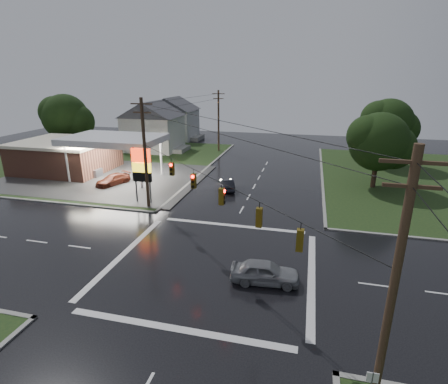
% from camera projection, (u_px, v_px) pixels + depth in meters
% --- Properties ---
extents(ground, '(120.00, 120.00, 0.00)m').
position_uv_depth(ground, '(212.00, 264.00, 25.28)').
color(ground, black).
rests_on(ground, ground).
extents(grass_nw, '(36.00, 36.00, 0.08)m').
position_uv_depth(grass_nw, '(98.00, 161.00, 55.08)').
color(grass_nw, '#1B3316').
rests_on(grass_nw, ground).
extents(gas_station, '(26.20, 18.00, 5.60)m').
position_uv_depth(gas_station, '(73.00, 154.00, 48.41)').
color(gas_station, '#2D2D2D').
rests_on(gas_station, ground).
extents(pylon_sign, '(2.00, 0.35, 6.00)m').
position_uv_depth(pylon_sign, '(142.00, 166.00, 36.04)').
color(pylon_sign, '#59595E').
rests_on(pylon_sign, ground).
extents(utility_pole_nw, '(2.20, 0.32, 11.00)m').
position_uv_depth(utility_pole_nw, '(145.00, 153.00, 34.34)').
color(utility_pole_nw, '#382619').
rests_on(utility_pole_nw, ground).
extents(utility_pole_se, '(2.20, 0.32, 11.00)m').
position_uv_depth(utility_pole_se, '(393.00, 289.00, 12.55)').
color(utility_pole_se, '#382619').
rests_on(utility_pole_se, ground).
extents(utility_pole_n, '(2.20, 0.32, 10.50)m').
position_uv_depth(utility_pole_n, '(219.00, 120.00, 60.63)').
color(utility_pole_n, '#382619').
rests_on(utility_pole_n, ground).
extents(traffic_signals, '(26.87, 26.87, 1.47)m').
position_uv_depth(traffic_signals, '(211.00, 178.00, 23.18)').
color(traffic_signals, black).
rests_on(traffic_signals, ground).
extents(house_near, '(11.05, 8.48, 8.60)m').
position_uv_depth(house_near, '(153.00, 126.00, 61.73)').
color(house_near, silver).
rests_on(house_near, ground).
extents(house_far, '(11.05, 8.48, 8.60)m').
position_uv_depth(house_far, '(173.00, 118.00, 73.00)').
color(house_far, silver).
rests_on(house_far, ground).
extents(tree_nw_behind, '(8.93, 7.60, 10.00)m').
position_uv_depth(tree_nw_behind, '(66.00, 117.00, 58.57)').
color(tree_nw_behind, black).
rests_on(tree_nw_behind, ground).
extents(tree_ne_near, '(7.99, 6.80, 8.98)m').
position_uv_depth(tree_ne_near, '(380.00, 142.00, 40.51)').
color(tree_ne_near, black).
rests_on(tree_ne_near, ground).
extents(tree_ne_far, '(8.46, 7.20, 9.80)m').
position_uv_depth(tree_ne_far, '(389.00, 124.00, 50.66)').
color(tree_ne_far, black).
rests_on(tree_ne_far, ground).
extents(car_north, '(2.57, 4.11, 1.28)m').
position_uv_depth(car_north, '(228.00, 185.00, 41.31)').
color(car_north, black).
rests_on(car_north, ground).
extents(car_crossing, '(4.64, 2.18, 1.53)m').
position_uv_depth(car_crossing, '(265.00, 272.00, 22.83)').
color(car_crossing, gray).
rests_on(car_crossing, ground).
extents(car_pump, '(3.44, 4.92, 1.32)m').
position_uv_depth(car_pump, '(113.00, 180.00, 43.19)').
color(car_pump, '#531F13').
rests_on(car_pump, ground).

